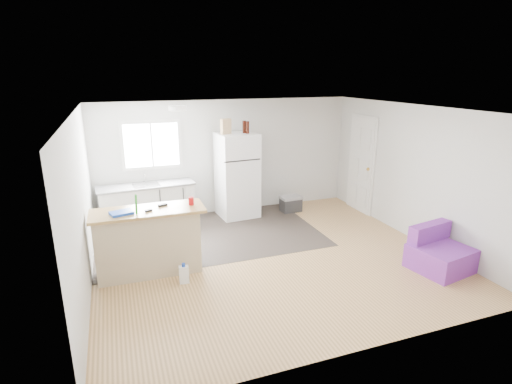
# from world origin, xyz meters

# --- Properties ---
(room) EXTENTS (5.51, 5.01, 2.41)m
(room) POSITION_xyz_m (0.00, 0.00, 1.20)
(room) COLOR olive
(room) RESTS_ON ground
(vinyl_zone) EXTENTS (4.05, 2.50, 0.00)m
(vinyl_zone) POSITION_xyz_m (-0.73, 1.25, 0.00)
(vinyl_zone) COLOR #2D2722
(vinyl_zone) RESTS_ON floor
(window) EXTENTS (1.18, 0.06, 0.98)m
(window) POSITION_xyz_m (-1.55, 2.49, 1.55)
(window) COLOR white
(window) RESTS_ON back_wall
(interior_door) EXTENTS (0.11, 0.92, 2.10)m
(interior_door) POSITION_xyz_m (2.72, 1.55, 1.02)
(interior_door) COLOR white
(interior_door) RESTS_ON right_wall
(ceiling_fixture) EXTENTS (0.30, 0.30, 0.07)m
(ceiling_fixture) POSITION_xyz_m (-1.20, 1.20, 2.36)
(ceiling_fixture) COLOR white
(ceiling_fixture) RESTS_ON ceiling
(kitchen_cabinets) EXTENTS (1.89, 0.71, 1.09)m
(kitchen_cabinets) POSITION_xyz_m (-1.74, 2.21, 0.42)
(kitchen_cabinets) COLOR white
(kitchen_cabinets) RESTS_ON floor
(peninsula) EXTENTS (1.64, 0.64, 1.00)m
(peninsula) POSITION_xyz_m (-1.91, 0.14, 0.51)
(peninsula) COLOR #C5B58E
(peninsula) RESTS_ON floor
(refrigerator) EXTENTS (0.83, 0.80, 1.75)m
(refrigerator) POSITION_xyz_m (0.10, 2.12, 0.88)
(refrigerator) COLOR white
(refrigerator) RESTS_ON floor
(cooler) EXTENTS (0.46, 0.33, 0.34)m
(cooler) POSITION_xyz_m (1.27, 1.96, 0.17)
(cooler) COLOR #29292B
(cooler) RESTS_ON floor
(purple_seat) EXTENTS (0.92, 0.89, 0.66)m
(purple_seat) POSITION_xyz_m (2.30, -1.26, 0.24)
(purple_seat) COLOR purple
(purple_seat) RESTS_ON floor
(cleaner_jug) EXTENTS (0.15, 0.11, 0.31)m
(cleaner_jug) POSITION_xyz_m (-1.49, -0.36, 0.13)
(cleaner_jug) COLOR white
(cleaner_jug) RESTS_ON floor
(mop) EXTENTS (0.23, 0.37, 1.32)m
(mop) POSITION_xyz_m (-2.15, -0.00, 0.23)
(mop) COLOR green
(mop) RESTS_ON floor
(red_cup) EXTENTS (0.09, 0.09, 0.12)m
(red_cup) POSITION_xyz_m (-1.24, 0.14, 1.06)
(red_cup) COLOR red
(red_cup) RESTS_ON peninsula
(blue_tray) EXTENTS (0.35, 0.29, 0.04)m
(blue_tray) POSITION_xyz_m (-2.25, 0.06, 1.02)
(blue_tray) COLOR blue
(blue_tray) RESTS_ON peninsula
(tool_a) EXTENTS (0.15, 0.09, 0.03)m
(tool_a) POSITION_xyz_m (-1.66, 0.23, 1.02)
(tool_a) COLOR black
(tool_a) RESTS_ON peninsula
(tool_b) EXTENTS (0.11, 0.07, 0.03)m
(tool_b) POSITION_xyz_m (-1.88, 0.05, 1.02)
(tool_b) COLOR black
(tool_b) RESTS_ON peninsula
(cardboard_box) EXTENTS (0.22, 0.15, 0.30)m
(cardboard_box) POSITION_xyz_m (-0.13, 2.10, 1.90)
(cardboard_box) COLOR tan
(cardboard_box) RESTS_ON refrigerator
(bottle_left) EXTENTS (0.09, 0.09, 0.25)m
(bottle_left) POSITION_xyz_m (0.29, 2.00, 1.88)
(bottle_left) COLOR #331109
(bottle_left) RESTS_ON refrigerator
(bottle_right) EXTENTS (0.09, 0.09, 0.25)m
(bottle_right) POSITION_xyz_m (0.26, 2.10, 1.88)
(bottle_right) COLOR #331109
(bottle_right) RESTS_ON refrigerator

